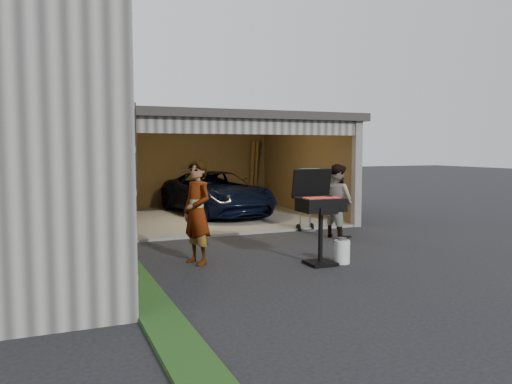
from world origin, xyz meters
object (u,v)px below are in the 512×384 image
at_px(plywood_panel, 119,245).
at_px(hand_truck, 306,223).
at_px(man, 337,201).
at_px(propane_tank, 342,252).
at_px(woman, 197,213).
at_px(minivan, 216,195).
at_px(bbq_grill, 320,208).

height_order(plywood_panel, hand_truck, hand_truck).
bearing_deg(man, propane_tank, 136.56).
bearing_deg(woman, minivan, 138.92).
relative_size(man, plywood_panel, 1.78).
xyz_separation_m(woman, hand_truck, (3.44, 2.37, -0.71)).
bearing_deg(plywood_panel, propane_tank, -11.68).
bearing_deg(hand_truck, propane_tank, -112.37).
bearing_deg(woman, plywood_panel, -102.06).
distance_m(man, propane_tank, 2.68).
bearing_deg(woman, bbq_grill, 46.40).
bearing_deg(man, minivan, 3.58).
relative_size(minivan, propane_tank, 11.11).
bearing_deg(bbq_grill, minivan, 87.35).
relative_size(woman, bbq_grill, 1.09).
distance_m(minivan, propane_tank, 6.77).
bearing_deg(minivan, bbq_grill, -99.30).
bearing_deg(bbq_grill, woman, 156.28).
relative_size(minivan, woman, 2.52).
bearing_deg(minivan, hand_truck, -77.56).
relative_size(man, propane_tank, 4.06).
bearing_deg(propane_tank, hand_truck, 71.87).
relative_size(propane_tank, plywood_panel, 0.44).
xyz_separation_m(minivan, bbq_grill, (-0.31, -6.66, 0.35)).
bearing_deg(plywood_panel, minivan, 58.94).
bearing_deg(man, bbq_grill, 128.16).
bearing_deg(bbq_grill, hand_truck, 65.15).
bearing_deg(bbq_grill, man, 51.77).
distance_m(minivan, bbq_grill, 6.67).
height_order(minivan, bbq_grill, bbq_grill).
distance_m(bbq_grill, plywood_panel, 3.41).
distance_m(propane_tank, hand_truck, 3.50).
bearing_deg(minivan, propane_tank, -95.82).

